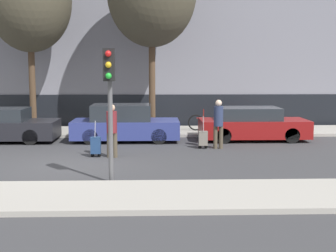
% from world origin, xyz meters
% --- Properties ---
extents(ground_plane, '(80.00, 80.00, 0.00)m').
position_xyz_m(ground_plane, '(0.00, 0.00, 0.00)').
color(ground_plane, '#38383A').
extents(sidewalk_near, '(28.00, 2.50, 0.12)m').
position_xyz_m(sidewalk_near, '(0.00, -3.75, 0.06)').
color(sidewalk_near, '#A39E93').
rests_on(sidewalk_near, ground_plane).
extents(sidewalk_far, '(28.00, 3.00, 0.12)m').
position_xyz_m(sidewalk_far, '(0.00, 7.00, 0.06)').
color(sidewalk_far, '#A39E93').
rests_on(sidewalk_far, ground_plane).
extents(building_facade, '(28.00, 3.15, 10.27)m').
position_xyz_m(building_facade, '(0.00, 10.74, 5.12)').
color(building_facade, slate).
rests_on(building_facade, ground_plane).
extents(parked_car_1, '(4.24, 1.89, 1.47)m').
position_xyz_m(parked_car_1, '(1.43, 4.62, 0.68)').
color(parked_car_1, navy).
rests_on(parked_car_1, ground_plane).
extents(parked_car_2, '(4.32, 1.85, 1.34)m').
position_xyz_m(parked_car_2, '(6.59, 4.65, 0.63)').
color(parked_car_2, maroon).
rests_on(parked_car_2, ground_plane).
extents(pedestrian_left, '(0.35, 0.34, 1.75)m').
position_xyz_m(pedestrian_left, '(1.22, 1.15, 1.00)').
color(pedestrian_left, '#4C4233').
rests_on(pedestrian_left, ground_plane).
extents(trolley_left, '(0.34, 0.29, 1.21)m').
position_xyz_m(trolley_left, '(0.67, 1.22, 0.39)').
color(trolley_left, navy).
rests_on(trolley_left, ground_plane).
extents(pedestrian_right, '(0.35, 0.34, 1.78)m').
position_xyz_m(pedestrian_right, '(4.93, 2.71, 1.02)').
color(pedestrian_right, '#4C4233').
rests_on(pedestrian_right, ground_plane).
extents(trolley_right, '(0.34, 0.29, 1.18)m').
position_xyz_m(trolley_right, '(4.38, 2.72, 0.38)').
color(trolley_right, slate).
rests_on(trolley_right, ground_plane).
extents(traffic_light, '(0.28, 0.47, 3.40)m').
position_xyz_m(traffic_light, '(1.48, -2.37, 2.43)').
color(traffic_light, '#515154').
rests_on(traffic_light, ground_plane).
extents(parked_bicycle, '(1.77, 0.06, 0.96)m').
position_xyz_m(parked_bicycle, '(5.02, 6.77, 0.49)').
color(parked_bicycle, black).
rests_on(parked_bicycle, sidewalk_far).
extents(bare_tree_near_crossing, '(3.62, 3.62, 7.88)m').
position_xyz_m(bare_tree_near_crossing, '(-2.75, 6.84, 5.78)').
color(bare_tree_near_crossing, '#4C3826').
rests_on(bare_tree_near_crossing, sidewalk_far).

